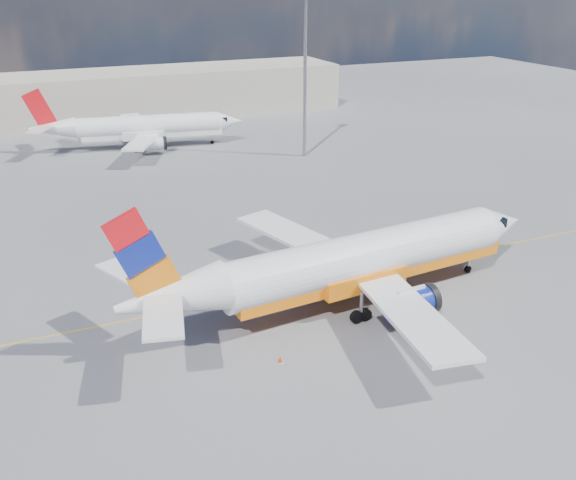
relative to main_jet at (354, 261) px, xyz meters
name	(u,v)px	position (x,y,z in m)	size (l,w,h in m)	color
ground	(289,308)	(-4.78, 1.41, -3.64)	(240.00, 240.00, 0.00)	#5D5D62
taxi_line	(274,291)	(-4.78, 4.41, -3.63)	(70.00, 0.15, 0.01)	gold
terminal_main	(145,94)	(0.22, 76.41, 0.36)	(70.00, 14.00, 8.00)	beige
main_jet	(354,261)	(0.00, 0.00, 0.00)	(36.01, 28.39, 10.92)	white
second_jet	(142,127)	(-4.90, 54.20, -0.57)	(30.54, 23.73, 9.22)	white
gse_tug	(424,259)	(9.06, 3.52, -2.88)	(2.51, 1.96, 1.60)	black
traffic_cone	(280,359)	(-8.36, -5.26, -3.39)	(0.37, 0.37, 0.51)	white
floodlight_mast	(305,59)	(14.85, 40.88, 9.53)	(1.60, 1.60, 21.97)	#93939B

